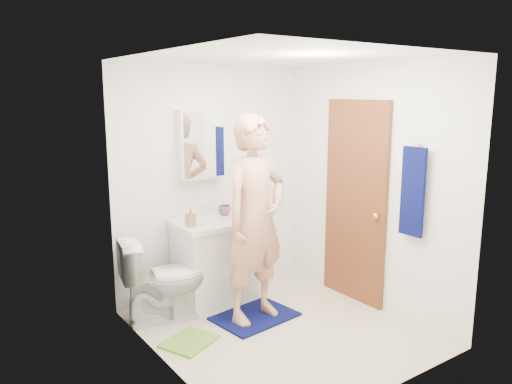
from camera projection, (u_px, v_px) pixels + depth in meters
floor at (280, 330)px, 4.54m from camera, size 2.20×2.40×0.02m
ceiling at (283, 56)px, 4.07m from camera, size 2.20×2.40×0.02m
wall_back at (211, 181)px, 5.28m from camera, size 2.20×0.02×2.40m
wall_front at (393, 231)px, 3.34m from camera, size 2.20×0.02×2.40m
wall_left at (163, 218)px, 3.68m from camera, size 0.02×2.40×2.40m
wall_right at (370, 187)px, 4.93m from camera, size 0.02×2.40×2.40m
vanity_cabinet at (214, 263)px, 5.11m from camera, size 0.75×0.55×0.80m
countertop at (214, 223)px, 5.03m from camera, size 0.79×0.59×0.05m
sink_basin at (214, 221)px, 5.03m from camera, size 0.40×0.40×0.03m
faucet at (205, 211)px, 5.16m from camera, size 0.03×0.03×0.12m
medicine_cabinet at (201, 144)px, 5.06m from camera, size 0.50×0.12×0.70m
mirror_panel at (204, 145)px, 5.01m from camera, size 0.46×0.01×0.66m
door at (355, 202)px, 5.06m from camera, size 0.05×0.80×2.05m
door_knob at (376, 216)px, 4.80m from camera, size 0.07×0.07×0.07m
towel at (413, 192)px, 4.42m from camera, size 0.03×0.24×0.80m
towel_hook at (419, 144)px, 4.36m from camera, size 0.06×0.02×0.02m
toilet at (164, 279)px, 4.67m from camera, size 0.86×0.60×0.80m
bath_mat at (255, 316)px, 4.77m from camera, size 0.81×0.62×0.02m
green_rug at (189, 342)px, 4.29m from camera, size 0.54×0.50×0.02m
soap_dispenser at (190, 218)px, 4.78m from camera, size 0.09×0.09×0.18m
toothbrush_cup at (225, 210)px, 5.24m from camera, size 0.16×0.16×0.10m
man at (255, 219)px, 4.56m from camera, size 0.76×0.56×1.91m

